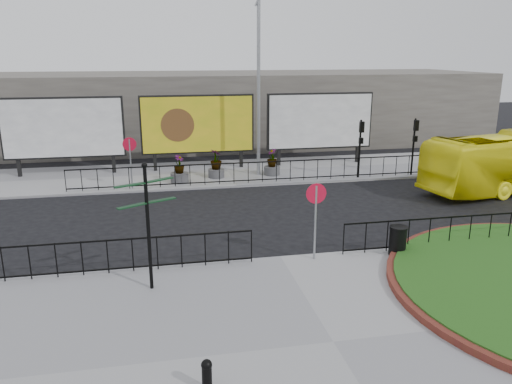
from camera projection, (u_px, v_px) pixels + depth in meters
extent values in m
plane|color=black|center=(280.00, 260.00, 16.03)|extent=(90.00, 90.00, 0.00)
cube|color=gray|center=(333.00, 344.00, 11.29)|extent=(30.00, 10.00, 0.12)
cube|color=gray|center=(228.00, 173.00, 27.34)|extent=(44.00, 6.00, 0.12)
cylinder|color=gray|center=(131.00, 164.00, 23.62)|extent=(0.07, 0.07, 2.40)
cylinder|color=#B50C28|center=(129.00, 144.00, 23.36)|extent=(0.64, 0.03, 0.64)
cylinder|color=white|center=(129.00, 144.00, 23.38)|extent=(0.50, 0.03, 0.50)
cylinder|color=gray|center=(315.00, 223.00, 15.48)|extent=(0.07, 0.07, 2.40)
cylinder|color=#B50C28|center=(316.00, 193.00, 15.22)|extent=(0.64, 0.03, 0.64)
cylinder|color=white|center=(316.00, 193.00, 15.24)|extent=(0.50, 0.03, 0.50)
cube|color=black|center=(19.00, 167.00, 26.11)|extent=(0.18, 0.18, 1.00)
cube|color=black|center=(114.00, 163.00, 27.00)|extent=(0.18, 0.18, 1.00)
cube|color=black|center=(63.00, 128.00, 26.01)|extent=(6.20, 0.25, 3.20)
cube|color=white|center=(63.00, 128.00, 25.86)|extent=(6.00, 0.06, 3.00)
cube|color=black|center=(155.00, 162.00, 27.41)|extent=(0.18, 0.18, 1.00)
cube|color=black|center=(241.00, 158.00, 28.30)|extent=(0.18, 0.18, 1.00)
cube|color=black|center=(198.00, 124.00, 27.32)|extent=(6.20, 0.25, 3.20)
cube|color=yellow|center=(198.00, 125.00, 27.17)|extent=(6.00, 0.06, 3.00)
cube|color=black|center=(279.00, 157.00, 28.71)|extent=(0.18, 0.18, 1.00)
cube|color=black|center=(357.00, 154.00, 29.61)|extent=(0.18, 0.18, 1.00)
cube|color=black|center=(320.00, 121.00, 28.62)|extent=(6.20, 0.25, 3.20)
cube|color=white|center=(321.00, 121.00, 28.47)|extent=(6.00, 0.06, 3.00)
cylinder|color=gray|center=(259.00, 89.00, 25.44)|extent=(0.18, 0.18, 9.00)
cylinder|color=black|center=(360.00, 149.00, 25.68)|extent=(0.10, 0.10, 3.00)
cube|color=black|center=(362.00, 127.00, 25.25)|extent=(0.22, 0.18, 0.55)
cube|color=black|center=(361.00, 141.00, 25.44)|extent=(0.20, 0.16, 0.30)
cylinder|color=black|center=(413.00, 147.00, 26.23)|extent=(0.10, 0.10, 3.00)
cube|color=black|center=(416.00, 125.00, 25.81)|extent=(0.22, 0.18, 0.55)
cube|color=black|center=(415.00, 139.00, 26.00)|extent=(0.20, 0.16, 0.30)
cube|color=slate|center=(208.00, 108.00, 36.13)|extent=(40.00, 10.00, 5.00)
cylinder|color=black|center=(148.00, 230.00, 13.38)|extent=(0.10, 0.10, 3.44)
sphere|color=black|center=(144.00, 165.00, 12.90)|extent=(0.15, 0.15, 0.15)
cube|color=black|center=(130.00, 185.00, 12.78)|extent=(0.80, 0.47, 0.03)
cube|color=black|center=(159.00, 180.00, 13.31)|extent=(0.76, 0.56, 0.03)
cube|color=black|center=(132.00, 206.00, 12.90)|extent=(0.77, 0.53, 0.03)
cube|color=black|center=(162.00, 200.00, 13.41)|extent=(0.80, 0.47, 0.03)
cylinder|color=black|center=(207.00, 378.00, 9.59)|extent=(0.20, 0.20, 0.54)
sphere|color=black|center=(207.00, 365.00, 9.51)|extent=(0.22, 0.22, 0.22)
cylinder|color=black|center=(398.00, 242.00, 16.00)|extent=(0.54, 0.54, 0.90)
cylinder|color=black|center=(399.00, 227.00, 15.87)|extent=(0.58, 0.58, 0.06)
cylinder|color=#4C4C4F|center=(180.00, 178.00, 25.04)|extent=(0.90, 0.90, 0.47)
imported|color=#184713|center=(179.00, 164.00, 24.85)|extent=(0.72, 0.72, 0.91)
cylinder|color=#4C4C4F|center=(216.00, 173.00, 26.01)|extent=(0.84, 0.84, 0.44)
imported|color=#184713|center=(216.00, 159.00, 25.81)|extent=(0.82, 0.82, 1.05)
cylinder|color=#4C4C4F|center=(272.00, 171.00, 26.57)|extent=(0.85, 0.85, 0.44)
imported|color=#184713|center=(272.00, 158.00, 26.38)|extent=(0.64, 0.64, 0.96)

